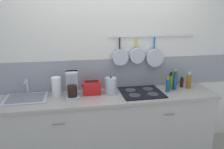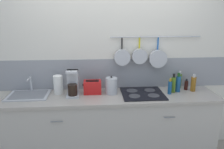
% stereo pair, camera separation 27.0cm
% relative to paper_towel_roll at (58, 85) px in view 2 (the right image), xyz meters
% --- Properties ---
extents(wall_back, '(7.20, 0.16, 2.60)m').
position_rel_paper_towel_roll_xyz_m(wall_back, '(0.69, 0.19, 0.24)').
color(wall_back, silver).
rests_on(wall_back, ground_plane).
extents(cabinet_base, '(2.67, 0.55, 0.88)m').
position_rel_paper_towel_roll_xyz_m(cabinet_base, '(0.69, -0.13, -0.60)').
color(cabinet_base, '#B7B2A8').
rests_on(cabinet_base, ground_plane).
extents(countertop, '(2.71, 0.57, 0.03)m').
position_rel_paper_towel_roll_xyz_m(countertop, '(0.69, -0.13, -0.14)').
color(countertop, '#A59E93').
rests_on(countertop, cabinet_base).
extents(sink_basin, '(0.51, 0.38, 0.21)m').
position_rel_paper_towel_roll_xyz_m(sink_basin, '(-0.37, -0.05, -0.10)').
color(sink_basin, '#B7BABF').
rests_on(sink_basin, countertop).
extents(paper_towel_roll, '(0.12, 0.12, 0.24)m').
position_rel_paper_towel_roll_xyz_m(paper_towel_roll, '(0.00, 0.00, 0.00)').
color(paper_towel_roll, white).
rests_on(paper_towel_roll, countertop).
extents(coffee_maker, '(0.16, 0.19, 0.33)m').
position_rel_paper_towel_roll_xyz_m(coffee_maker, '(0.19, -0.09, 0.02)').
color(coffee_maker, '#B7BABF').
rests_on(coffee_maker, countertop).
extents(toaster, '(0.24, 0.15, 0.17)m').
position_rel_paper_towel_roll_xyz_m(toaster, '(0.44, -0.03, -0.03)').
color(toaster, red).
rests_on(toaster, countertop).
extents(kettle, '(0.15, 0.15, 0.24)m').
position_rel_paper_towel_roll_xyz_m(kettle, '(0.69, -0.06, -0.01)').
color(kettle, '#B7BABF').
rests_on(kettle, countertop).
extents(cooktop, '(0.54, 0.49, 0.01)m').
position_rel_paper_towel_roll_xyz_m(cooktop, '(1.09, -0.11, -0.11)').
color(cooktop, black).
rests_on(cooktop, countertop).
extents(bottle_cooking_wine, '(0.05, 0.05, 0.21)m').
position_rel_paper_towel_roll_xyz_m(bottle_cooking_wine, '(1.44, -0.13, -0.03)').
color(bottle_cooking_wine, navy).
rests_on(bottle_cooking_wine, countertop).
extents(bottle_hot_sauce, '(0.06, 0.06, 0.25)m').
position_rel_paper_towel_roll_xyz_m(bottle_hot_sauce, '(1.50, -0.08, -0.01)').
color(bottle_hot_sauce, '#4C721E').
rests_on(bottle_hot_sauce, countertop).
extents(bottle_olive_oil, '(0.06, 0.06, 0.26)m').
position_rel_paper_towel_roll_xyz_m(bottle_olive_oil, '(1.57, -0.06, -0.01)').
color(bottle_olive_oil, navy).
rests_on(bottle_olive_oil, countertop).
extents(bottle_sesame_oil, '(0.06, 0.06, 0.24)m').
position_rel_paper_towel_roll_xyz_m(bottle_sesame_oil, '(1.65, 0.10, -0.01)').
color(bottle_sesame_oil, '#4C721E').
rests_on(bottle_sesame_oil, countertop).
extents(bottle_vinegar, '(0.05, 0.05, 0.15)m').
position_rel_paper_towel_roll_xyz_m(bottle_vinegar, '(1.72, 0.01, -0.05)').
color(bottle_vinegar, '#33140F').
rests_on(bottle_vinegar, countertop).
extents(bottle_dish_soap, '(0.07, 0.07, 0.23)m').
position_rel_paper_towel_roll_xyz_m(bottle_dish_soap, '(1.79, -0.05, -0.02)').
color(bottle_dish_soap, '#8C5919').
rests_on(bottle_dish_soap, countertop).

